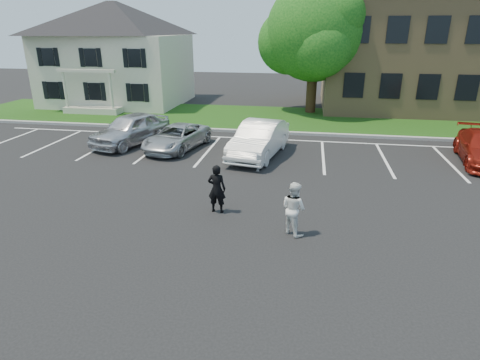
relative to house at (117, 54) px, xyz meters
name	(u,v)px	position (x,y,z in m)	size (l,w,h in m)	color
ground_plane	(234,230)	(13.00, -19.97, -3.83)	(90.00, 90.00, 0.00)	black
curb	(272,132)	(13.00, -7.97, -3.75)	(40.00, 0.30, 0.15)	gray
grass_strip	(278,118)	(13.00, -3.97, -3.79)	(44.00, 8.00, 0.08)	#183E0C
stall_lines	(294,149)	(14.40, -11.02, -3.82)	(34.00, 5.36, 0.01)	white
house	(117,54)	(0.00, 0.00, 0.00)	(10.30, 9.22, 7.60)	beige
tree	(316,34)	(15.19, -1.41, 1.52)	(7.80, 7.20, 8.80)	black
man_black_suit	(217,189)	(12.20, -18.77, -3.02)	(0.59, 0.39, 1.63)	black
man_white_shirt	(294,208)	(14.73, -19.84, -3.02)	(0.78, 0.61, 1.61)	white
car_silver_west	(131,129)	(5.95, -11.42, -3.03)	(1.89, 4.71, 1.60)	silver
car_silver_minivan	(177,137)	(8.59, -11.90, -3.23)	(1.98, 4.30, 1.19)	#B0B3B8
car_white_sedan	(259,139)	(12.78, -12.37, -3.02)	(1.71, 4.91, 1.62)	white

